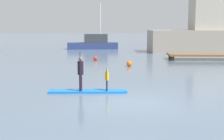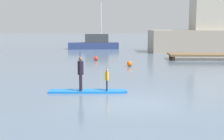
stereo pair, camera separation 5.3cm
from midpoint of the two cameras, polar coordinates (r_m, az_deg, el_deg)
ground_plane at (r=13.61m, az=3.94°, el=-5.70°), size 240.00×240.00×0.00m
paddleboard_near at (r=15.61m, az=-4.14°, el=-3.75°), size 3.76×0.83×0.10m
paddler_adult at (r=15.46m, az=-5.45°, el=-0.22°), size 0.30×0.51×1.83m
paddler_child_solo at (r=15.45m, az=-0.81°, el=-1.50°), size 0.19×0.37×1.09m
fishing_boat_white_large at (r=40.96m, az=17.33°, el=5.87°), size 15.40×5.73×15.83m
fishing_boat_green_midground at (r=44.10m, az=-3.08°, el=4.74°), size 6.96×2.83×6.18m
mooring_buoy_near at (r=29.63m, az=-2.78°, el=2.05°), size 0.37×0.37×0.37m
mooring_buoy_mid at (r=25.35m, az=3.19°, el=1.13°), size 0.43×0.43×0.43m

